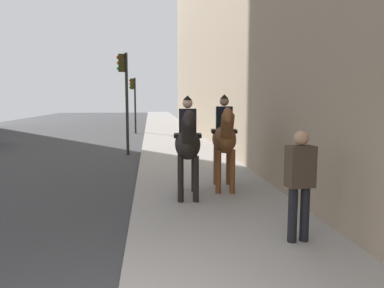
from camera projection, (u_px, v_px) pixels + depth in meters
mounted_horse_near at (188, 142)px, 8.08m from camera, size 2.15×0.67×2.24m
mounted_horse_far at (224, 137)px, 8.78m from camera, size 2.15×0.73×2.27m
pedestrian_greeting at (300, 179)px, 5.56m from camera, size 0.30×0.43×1.70m
traffic_light_near_curb at (125, 88)px, 14.89m from camera, size 0.20×0.44×4.10m
traffic_light_far_curb at (134, 96)px, 24.41m from camera, size 0.20×0.44×3.65m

